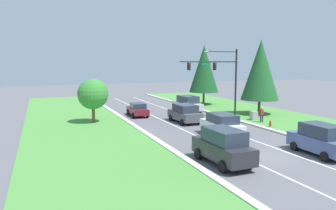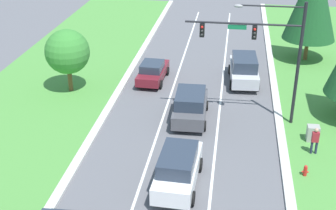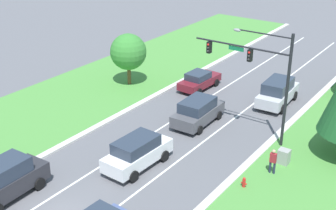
{
  "view_description": "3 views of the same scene",
  "coord_description": "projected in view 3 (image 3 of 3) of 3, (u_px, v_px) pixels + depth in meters",
  "views": [
    {
      "loc": [
        -14.24,
        -17.3,
        6.25
      ],
      "look_at": [
        -1.57,
        14.8,
        1.81
      ],
      "focal_mm": 35.0,
      "sensor_mm": 36.0,
      "label": 1
    },
    {
      "loc": [
        2.45,
        -12.93,
        14.15
      ],
      "look_at": [
        -1.18,
        11.77,
        1.93
      ],
      "focal_mm": 50.0,
      "sensor_mm": 36.0,
      "label": 2
    },
    {
      "loc": [
        16.08,
        -12.82,
        15.5
      ],
      "look_at": [
        -1.91,
        12.68,
        1.42
      ],
      "focal_mm": 50.0,
      "sensor_mm": 36.0,
      "label": 3
    }
  ],
  "objects": [
    {
      "name": "charcoal_suv",
      "position": [
        5.0,
        180.0,
        25.78
      ],
      "size": [
        2.16,
        4.79,
        2.24
      ],
      "rotation": [
        0.0,
        0.0,
        0.03
      ],
      "color": "#28282D",
      "rests_on": "ground_plane"
    },
    {
      "name": "pedestrian",
      "position": [
        273.0,
        161.0,
        28.01
      ],
      "size": [
        0.4,
        0.25,
        1.69
      ],
      "rotation": [
        0.0,
        0.0,
        3.22
      ],
      "color": "#232842",
      "rests_on": "ground_plane"
    },
    {
      "name": "traffic_signal_mast",
      "position": [
        260.0,
        68.0,
        30.46
      ],
      "size": [
        6.97,
        0.41,
        7.79
      ],
      "color": "black",
      "rests_on": "ground_plane"
    },
    {
      "name": "graphite_suv",
      "position": [
        198.0,
        111.0,
        34.28
      ],
      "size": [
        2.29,
        4.69,
        1.92
      ],
      "rotation": [
        0.0,
        0.0,
        0.02
      ],
      "color": "#4C4C51",
      "rests_on": "ground_plane"
    },
    {
      "name": "silver_suv",
      "position": [
        278.0,
        92.0,
        37.41
      ],
      "size": [
        2.39,
        5.12,
        2.09
      ],
      "rotation": [
        0.0,
        0.0,
        0.06
      ],
      "color": "silver",
      "rests_on": "ground_plane"
    },
    {
      "name": "fire_hydrant",
      "position": [
        244.0,
        183.0,
        26.92
      ],
      "size": [
        0.34,
        0.2,
        0.7
      ],
      "color": "red",
      "rests_on": "ground_plane"
    },
    {
      "name": "lane_stripe_inner_left",
      "position": [
        35.0,
        208.0,
        25.32
      ],
      "size": [
        0.14,
        81.0,
        0.01
      ],
      "color": "white",
      "rests_on": "ground_plane"
    },
    {
      "name": "oak_near_left_tree",
      "position": [
        128.0,
        52.0,
        40.5
      ],
      "size": [
        3.17,
        3.17,
        4.64
      ],
      "color": "brown",
      "rests_on": "ground_plane"
    },
    {
      "name": "white_suv",
      "position": [
        137.0,
        152.0,
        28.77
      ],
      "size": [
        2.23,
        4.85,
        1.97
      ],
      "rotation": [
        0.0,
        0.0,
        -0.04
      ],
      "color": "white",
      "rests_on": "ground_plane"
    },
    {
      "name": "utility_cabinet",
      "position": [
        284.0,
        157.0,
        29.23
      ],
      "size": [
        0.7,
        0.6,
        1.02
      ],
      "color": "#9E9E99",
      "rests_on": "ground_plane"
    },
    {
      "name": "burgundy_sedan",
      "position": [
        199.0,
        80.0,
        40.54
      ],
      "size": [
        2.09,
        4.45,
        1.56
      ],
      "rotation": [
        0.0,
        0.0,
        -0.04
      ],
      "color": "maroon",
      "rests_on": "ground_plane"
    }
  ]
}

